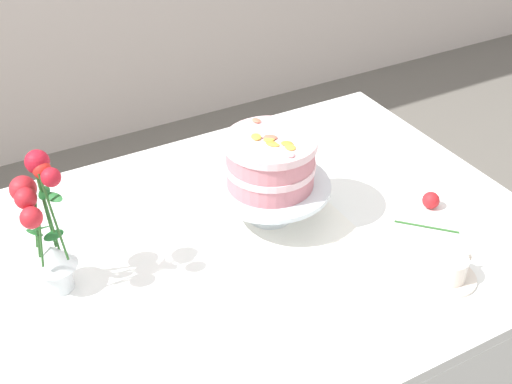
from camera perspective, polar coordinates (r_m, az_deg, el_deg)
The scene contains 7 objects.
dining_table at distance 1.62m, azimuth -0.51°, elevation -7.27°, with size 1.40×1.00×0.74m.
linen_napkin at distance 1.66m, azimuth 1.16°, elevation -2.08°, with size 0.32×0.32×0.00m, color white.
cake_stand at distance 1.61m, azimuth 1.19°, elevation 0.23°, with size 0.29×0.29×0.10m.
layer_cake at distance 1.56m, azimuth 1.23°, elevation 2.63°, with size 0.22×0.22×0.13m.
flower_vase at distance 1.43m, azimuth -17.34°, elevation -3.27°, with size 0.10×0.12×0.33m.
teacup at distance 1.53m, azimuth 15.97°, elevation -6.34°, with size 0.13×0.13×0.06m.
fallen_rose at distance 1.73m, azimuth 14.52°, elevation -0.77°, with size 0.14×0.14×0.04m.
Camera 1 is at (-0.57, -1.08, 1.74)m, focal length 47.39 mm.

